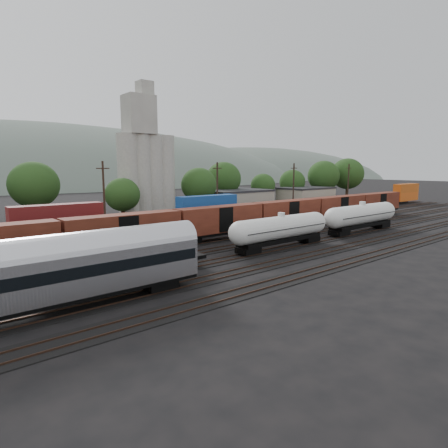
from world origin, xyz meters
TOP-DOWN VIEW (x-y plane):
  - ground at (0.00, 0.00)m, footprint 600.00×600.00m
  - tracks at (0.00, 0.00)m, footprint 180.00×33.20m
  - green_locomotive at (-21.65, -5.00)m, footprint 17.10×3.02m
  - tank_car_a at (1.51, -5.00)m, footprint 17.79×3.18m
  - tank_car_b at (21.70, -5.00)m, footprint 18.99×3.40m
  - passenger_coach at (-29.78, -10.00)m, footprint 25.64×3.16m
  - orange_locomotive at (-7.83, 10.00)m, footprint 17.09×2.85m
  - boxcar_string at (-16.39, 5.00)m, footprint 138.20×2.90m
  - container_wall at (2.23, 15.00)m, footprint 166.98×2.60m
  - grain_silo at (3.28, 36.00)m, footprint 13.40×5.00m
  - industrial_sheds at (6.63, 35.25)m, footprint 119.38×17.26m
  - tree_band at (10.81, 38.21)m, footprint 167.85×19.20m
  - utility_poles at (0.00, 22.00)m, footprint 122.20×0.36m
  - distant_hills at (23.92, 260.00)m, footprint 860.00×286.00m

SIDE VIEW (x-z plane):
  - distant_hills at x=23.92m, z-range -85.56..44.44m
  - ground at x=0.00m, z-range 0.00..0.00m
  - tracks at x=0.00m, z-range -0.05..0.15m
  - container_wall at x=2.23m, z-range -0.55..5.25m
  - orange_locomotive at x=-7.83m, z-range 0.31..4.58m
  - industrial_sheds at x=6.63m, z-range 0.01..5.11m
  - green_locomotive at x=-21.65m, z-range 0.32..4.84m
  - tank_car_a at x=1.51m, z-range 0.43..5.09m
  - tank_car_b at x=21.70m, z-range 0.45..5.42m
  - boxcar_string at x=-16.39m, z-range 1.02..5.22m
  - passenger_coach at x=-29.78m, z-range 0.64..6.46m
  - utility_poles at x=0.00m, z-range 0.21..12.21m
  - tree_band at x=10.81m, z-range 0.29..14.37m
  - grain_silo at x=3.28m, z-range -3.24..25.76m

